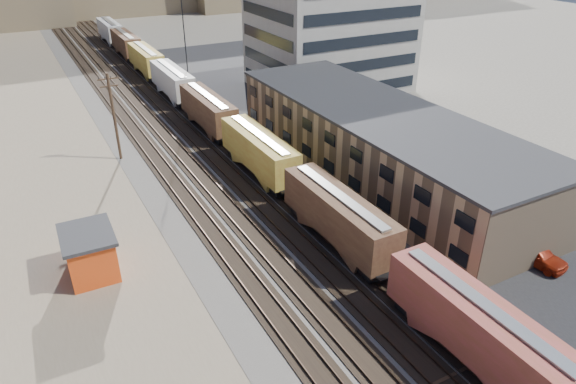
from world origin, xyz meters
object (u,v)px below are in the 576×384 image
utility_pole_north (114,115)px  maintenance_shed (90,253)px  parked_car_red (536,254)px  parked_car_blue (336,98)px  freight_train (189,94)px

utility_pole_north → maintenance_shed: utility_pole_north is taller
maintenance_shed → parked_car_red: size_ratio=1.03×
parked_car_blue → utility_pole_north: bearing=134.0°
maintenance_shed → freight_train: bearing=59.6°
maintenance_shed → parked_car_red: (31.42, -15.57, -1.03)m
parked_car_blue → maintenance_shed: bearing=158.2°
freight_train → utility_pole_north: bearing=-136.9°
freight_train → parked_car_blue: 21.67m
freight_train → maintenance_shed: bearing=-120.4°
maintenance_shed → parked_car_blue: size_ratio=1.01×
parked_car_red → parked_car_blue: bearing=70.6°
parked_car_red → freight_train: bearing=96.3°
parked_car_red → parked_car_blue: size_ratio=0.98×
freight_train → parked_car_blue: size_ratio=23.80×
utility_pole_north → parked_car_red: bearing=-55.9°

